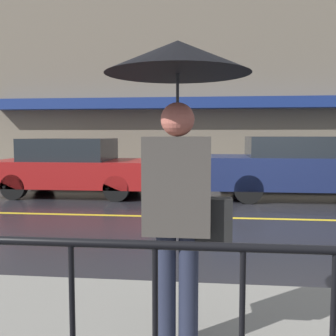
{
  "coord_description": "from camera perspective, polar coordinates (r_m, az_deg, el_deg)",
  "views": [
    {
      "loc": [
        -1.16,
        -7.44,
        1.58
      ],
      "look_at": [
        -1.75,
        -1.92,
        1.11
      ],
      "focal_mm": 42.0,
      "sensor_mm": 36.0,
      "label": 1
    }
  ],
  "objects": [
    {
      "name": "car_red",
      "position": [
        10.55,
        -13.41,
        0.2
      ],
      "size": [
        4.12,
        1.94,
        1.48
      ],
      "color": "maroon",
      "rests_on": "ground_plane"
    },
    {
      "name": "pedestrian",
      "position": [
        2.58,
        1.54,
        7.4
      ],
      "size": [
        0.95,
        0.95,
        2.07
      ],
      "rotation": [
        0.0,
        0.0,
        3.14
      ],
      "color": "#23283D",
      "rests_on": "sidewalk_near"
    },
    {
      "name": "car_navy",
      "position": [
        10.2,
        18.84,
        0.15
      ],
      "size": [
        4.53,
        1.87,
        1.54
      ],
      "color": "#19234C",
      "rests_on": "ground_plane"
    },
    {
      "name": "sidewalk_far",
      "position": [
        12.22,
        11.49,
        -2.4
      ],
      "size": [
        28.0,
        1.99,
        0.12
      ],
      "color": "gray",
      "rests_on": "ground_plane"
    },
    {
      "name": "ground_plane",
      "position": [
        7.69,
        14.74,
        -7.17
      ],
      "size": [
        80.0,
        80.0,
        0.0
      ],
      "primitive_type": "plane",
      "color": "black"
    },
    {
      "name": "building_storefront",
      "position": [
        13.34,
        11.26,
        11.56
      ],
      "size": [
        28.0,
        0.85,
        6.38
      ],
      "color": "#706656",
      "rests_on": "ground_plane"
    },
    {
      "name": "lane_marking",
      "position": [
        7.69,
        14.74,
        -7.14
      ],
      "size": [
        25.2,
        0.12,
        0.01
      ],
      "color": "gold",
      "rests_on": "ground_plane"
    }
  ]
}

